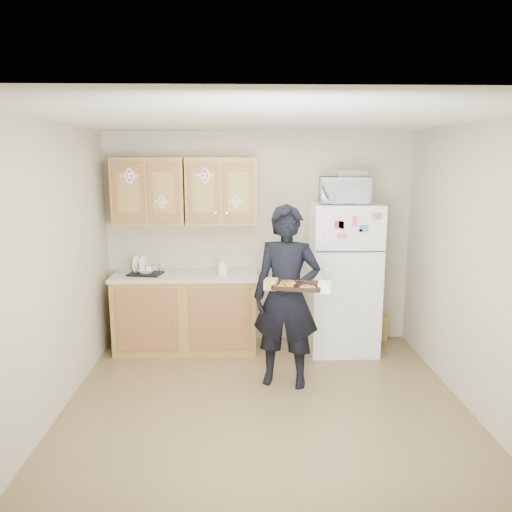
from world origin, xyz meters
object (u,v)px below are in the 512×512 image
object	(u,v)px
baking_tray	(297,286)
refrigerator	(343,278)
microwave	(344,190)
dish_rack	(145,268)
person	(287,297)

from	to	relation	value
baking_tray	refrigerator	bearing A→B (deg)	74.87
baking_tray	microwave	world-z (taller)	microwave
baking_tray	dish_rack	bearing A→B (deg)	156.12
refrigerator	microwave	distance (m)	1.00
person	refrigerator	bearing A→B (deg)	64.88
person	microwave	distance (m)	1.47
microwave	dish_rack	bearing A→B (deg)	-179.17
microwave	dish_rack	size ratio (longest dim) A/B	1.49
microwave	dish_rack	xyz separation A→B (m)	(-2.22, 0.07, -0.88)
dish_rack	microwave	bearing A→B (deg)	-1.74
refrigerator	baking_tray	size ratio (longest dim) A/B	4.00
baking_tray	microwave	bearing A→B (deg)	74.81
baking_tray	microwave	xyz separation A→B (m)	(0.63, 1.15, 0.79)
person	microwave	world-z (taller)	microwave
baking_tray	microwave	size ratio (longest dim) A/B	0.80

